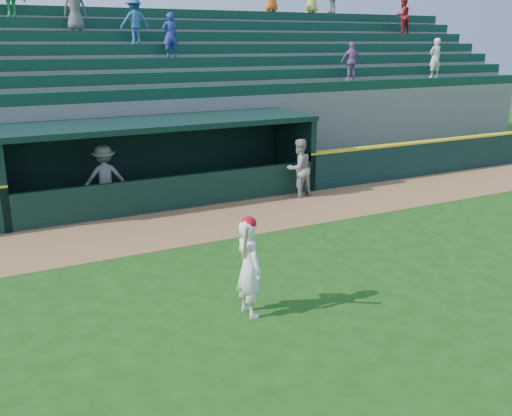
{
  "coord_description": "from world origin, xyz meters",
  "views": [
    {
      "loc": [
        -5.4,
        -8.72,
        4.7
      ],
      "look_at": [
        0.0,
        1.6,
        1.3
      ],
      "focal_mm": 40.0,
      "sensor_mm": 36.0,
      "label": 1
    }
  ],
  "objects": [
    {
      "name": "dugout_player_front",
      "position": [
        3.85,
        6.06,
        0.92
      ],
      "size": [
        0.99,
        0.82,
        1.83
      ],
      "primitive_type": "imported",
      "rotation": [
        0.0,
        0.0,
        3.3
      ],
      "color": "#9B9B96",
      "rests_on": "ground"
    },
    {
      "name": "batter_at_plate",
      "position": [
        -1.2,
        -0.43,
        0.92
      ],
      "size": [
        0.53,
        0.81,
        1.85
      ],
      "color": "white",
      "rests_on": "ground"
    },
    {
      "name": "ground",
      "position": [
        0.0,
        0.0,
        0.0
      ],
      "size": [
        120.0,
        120.0,
        0.0
      ],
      "primitive_type": "plane",
      "color": "#194511",
      "rests_on": "ground"
    },
    {
      "name": "stands",
      "position": [
        0.01,
        12.57,
        2.41
      ],
      "size": [
        34.5,
        6.25,
        7.58
      ],
      "color": "slate",
      "rests_on": "ground"
    },
    {
      "name": "wall_stripe_right",
      "position": [
        12.25,
        6.55,
        1.23
      ],
      "size": [
        15.5,
        0.32,
        0.06
      ],
      "primitive_type": "cube",
      "color": "yellow",
      "rests_on": "field_wall_right"
    },
    {
      "name": "warning_track",
      "position": [
        0.0,
        4.9,
        0.01
      ],
      "size": [
        40.0,
        3.0,
        0.01
      ],
      "primitive_type": "cube",
      "color": "olive",
      "rests_on": "ground"
    },
    {
      "name": "field_wall_right",
      "position": [
        12.25,
        6.55,
        0.6
      ],
      "size": [
        15.5,
        0.3,
        1.2
      ],
      "primitive_type": "cube",
      "color": "black",
      "rests_on": "ground"
    },
    {
      "name": "dugout",
      "position": [
        0.0,
        8.0,
        1.36
      ],
      "size": [
        9.4,
        2.8,
        2.46
      ],
      "color": "slate",
      "rests_on": "ground"
    },
    {
      "name": "dugout_player_inside",
      "position": [
        -1.82,
        7.6,
        0.93
      ],
      "size": [
        1.28,
        0.83,
        1.87
      ],
      "primitive_type": "imported",
      "rotation": [
        0.0,
        0.0,
        3.02
      ],
      "color": "#959691",
      "rests_on": "ground"
    }
  ]
}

